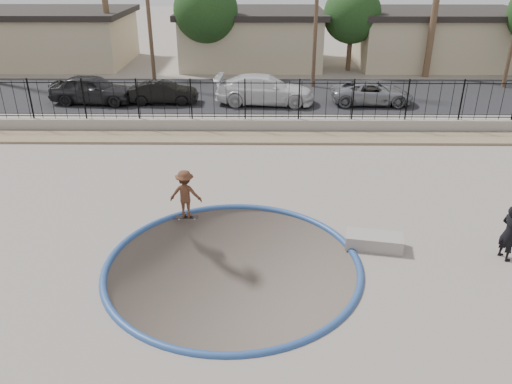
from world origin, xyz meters
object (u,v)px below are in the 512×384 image
at_px(car_c, 265,90).
at_px(skateboard, 187,217).
at_px(videographer, 509,233).
at_px(car_d, 372,93).
at_px(concrete_ledge, 374,241).
at_px(skater, 186,197).
at_px(car_b, 163,92).
at_px(car_a, 93,89).

bearing_deg(car_c, skateboard, 172.96).
height_order(videographer, car_d, videographer).
bearing_deg(concrete_ledge, skater, 163.58).
height_order(skater, car_b, skater).
bearing_deg(car_b, car_d, -91.43).
bearing_deg(car_b, skater, -168.44).
relative_size(videographer, car_a, 0.35).
height_order(skater, car_c, car_c).
bearing_deg(skater, skateboard, -22.35).
xyz_separation_m(skateboard, car_b, (-3.09, 13.40, 0.60)).
bearing_deg(skateboard, skater, -29.30).
bearing_deg(skateboard, car_d, 54.92).
bearing_deg(videographer, skater, 58.65).
height_order(skateboard, car_a, car_a).
height_order(skater, car_d, skater).
distance_m(skateboard, car_c, 13.66).
xyz_separation_m(videographer, concrete_ledge, (-3.50, 0.53, -0.61)).
distance_m(skater, car_b, 13.75).
relative_size(videographer, concrete_ledge, 1.01).
bearing_deg(car_a, car_c, -84.56).
xyz_separation_m(skateboard, concrete_ledge, (5.61, -1.65, 0.15)).
height_order(car_b, car_d, car_d).
bearing_deg(videographer, car_a, 28.13).
xyz_separation_m(skater, concrete_ledge, (5.61, -1.65, -0.58)).
bearing_deg(videographer, skateboard, 58.65).
bearing_deg(skater, car_c, -96.56).
distance_m(skateboard, car_d, 15.87).
bearing_deg(car_a, skateboard, -146.86).
height_order(videographer, car_c, videographer).
bearing_deg(car_a, car_b, -84.56).
bearing_deg(car_b, car_c, -91.43).
height_order(car_a, car_b, car_a).
bearing_deg(car_d, concrete_ledge, 169.73).
distance_m(skater, concrete_ledge, 5.87).
bearing_deg(car_b, car_a, 88.57).
xyz_separation_m(skater, videographer, (9.11, -2.18, 0.03)).
bearing_deg(car_a, concrete_ledge, -134.53).
height_order(skateboard, car_b, car_b).
bearing_deg(concrete_ledge, car_d, 79.17).
distance_m(skateboard, concrete_ledge, 5.85).
distance_m(skater, car_d, 15.86).
xyz_separation_m(skateboard, car_c, (2.55, 13.40, 0.77)).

